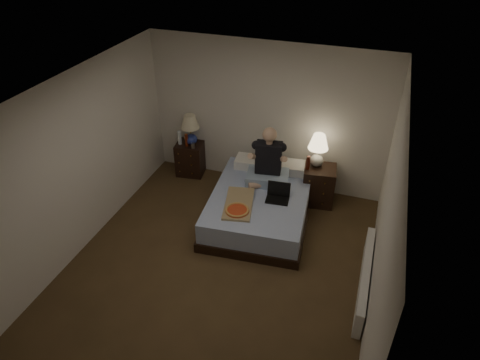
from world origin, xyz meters
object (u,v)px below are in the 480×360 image
at_px(lamp_right, 318,150).
at_px(water_bottle, 180,138).
at_px(beer_bottle_right, 308,163).
at_px(pizza_box, 237,211).
at_px(beer_bottle_left, 186,140).
at_px(person, 268,157).
at_px(lamp_left, 190,130).
at_px(radiator, 364,278).
at_px(nightstand_left, 190,158).
at_px(bed, 260,206).
at_px(soda_can, 193,145).
at_px(nightstand_right, 319,185).
at_px(laptop, 278,194).

bearing_deg(lamp_right, water_bottle, 179.53).
relative_size(beer_bottle_right, pizza_box, 0.30).
distance_m(water_bottle, beer_bottle_left, 0.15).
xyz_separation_m(water_bottle, person, (1.75, -0.47, 0.21)).
relative_size(lamp_left, radiator, 0.35).
xyz_separation_m(nightstand_left, water_bottle, (-0.15, -0.06, 0.43)).
relative_size(lamp_left, beer_bottle_left, 2.43).
relative_size(nightstand_left, person, 0.65).
bearing_deg(bed, soda_can, 147.20).
height_order(nightstand_left, nightstand_right, nightstand_right).
distance_m(lamp_left, soda_can, 0.27).
bearing_deg(water_bottle, soda_can, -12.23).
bearing_deg(lamp_right, radiator, -60.57).
relative_size(laptop, radiator, 0.21).
height_order(nightstand_right, lamp_right, lamp_right).
distance_m(nightstand_right, lamp_right, 0.62).
xyz_separation_m(bed, lamp_left, (-1.54, 0.89, 0.65)).
xyz_separation_m(nightstand_left, person, (1.60, -0.54, 0.64)).
bearing_deg(nightstand_right, lamp_right, 138.97).
xyz_separation_m(lamp_right, soda_can, (-2.15, -0.04, -0.28)).
distance_m(beer_bottle_left, person, 1.68).
distance_m(bed, lamp_left, 1.89).
distance_m(lamp_left, beer_bottle_right, 2.14).
relative_size(bed, lamp_left, 3.44).
height_order(bed, laptop, laptop).
height_order(water_bottle, laptop, water_bottle).
xyz_separation_m(beer_bottle_left, person, (1.60, -0.45, 0.22)).
bearing_deg(beer_bottle_right, bed, -131.42).
xyz_separation_m(beer_bottle_left, laptop, (1.88, -0.88, -0.12)).
xyz_separation_m(bed, nightstand_right, (0.78, 0.75, 0.09)).
bearing_deg(person, radiator, -47.03).
bearing_deg(nightstand_right, bed, -144.00).
xyz_separation_m(water_bottle, pizza_box, (1.55, -1.38, -0.21)).
distance_m(beer_bottle_right, pizza_box, 1.46).
bearing_deg(soda_can, laptop, -25.73).
distance_m(lamp_right, soda_can, 2.17).
xyz_separation_m(lamp_left, water_bottle, (-0.19, -0.06, -0.16)).
distance_m(soda_can, pizza_box, 1.85).
relative_size(bed, person, 2.07).
xyz_separation_m(beer_bottle_left, pizza_box, (1.41, -1.36, -0.20)).
distance_m(nightstand_right, radiator, 1.95).
distance_m(beer_bottle_left, radiator, 3.76).
height_order(lamp_right, person, person).
relative_size(water_bottle, laptop, 0.74).
bearing_deg(beer_bottle_left, laptop, -24.99).
xyz_separation_m(beer_bottle_right, radiator, (1.11, -1.63, -0.57)).
relative_size(soda_can, pizza_box, 0.13).
bearing_deg(pizza_box, bed, 60.58).
bearing_deg(laptop, nightstand_right, 53.57).
relative_size(water_bottle, beer_bottle_left, 1.09).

